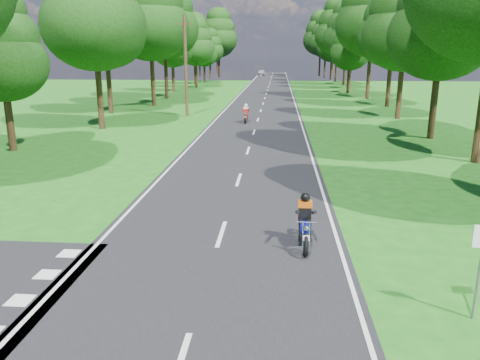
{
  "coord_description": "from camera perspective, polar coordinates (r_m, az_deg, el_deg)",
  "views": [
    {
      "loc": [
        1.57,
        -10.57,
        5.08
      ],
      "look_at": [
        0.38,
        4.0,
        1.1
      ],
      "focal_mm": 35.0,
      "sensor_mm": 36.0,
      "label": 1
    }
  ],
  "objects": [
    {
      "name": "rider_near_blue",
      "position": [
        12.71,
        7.92,
        -4.89
      ],
      "size": [
        0.58,
        1.73,
        1.44
      ],
      "primitive_type": null,
      "rotation": [
        0.0,
        0.0,
        -0.0
      ],
      "color": "#0E109C",
      "rests_on": "main_road"
    },
    {
      "name": "treeline",
      "position": [
        70.7,
        4.76,
        17.77
      ],
      "size": [
        40.0,
        115.35,
        14.78
      ],
      "color": "black",
      "rests_on": "ground"
    },
    {
      "name": "rider_far_red",
      "position": [
        35.3,
        0.71,
        8.14
      ],
      "size": [
        0.57,
        1.67,
        1.39
      ],
      "primitive_type": null,
      "rotation": [
        0.0,
        0.0,
        0.01
      ],
      "color": "#9B1A0B",
      "rests_on": "main_road"
    },
    {
      "name": "ground",
      "position": [
        11.83,
        -3.47,
        -10.24
      ],
      "size": [
        160.0,
        160.0,
        0.0
      ],
      "primitive_type": "plane",
      "color": "#195714",
      "rests_on": "ground"
    },
    {
      "name": "distant_car",
      "position": [
        109.68,
        2.63,
        12.95
      ],
      "size": [
        1.75,
        4.11,
        1.38
      ],
      "primitive_type": "imported",
      "rotation": [
        0.0,
        0.0,
        0.03
      ],
      "color": "silver",
      "rests_on": "main_road"
    },
    {
      "name": "main_road",
      "position": [
        60.8,
        3.21,
        10.44
      ],
      "size": [
        7.0,
        140.0,
        0.02
      ],
      "primitive_type": "cube",
      "color": "black",
      "rests_on": "ground"
    },
    {
      "name": "road_markings",
      "position": [
        58.93,
        3.03,
        10.3
      ],
      "size": [
        7.4,
        140.0,
        0.01
      ],
      "color": "silver",
      "rests_on": "main_road"
    },
    {
      "name": "telegraph_pole",
      "position": [
        39.31,
        -6.64,
        13.68
      ],
      "size": [
        1.2,
        0.26,
        8.0
      ],
      "color": "#382616",
      "rests_on": "ground"
    }
  ]
}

